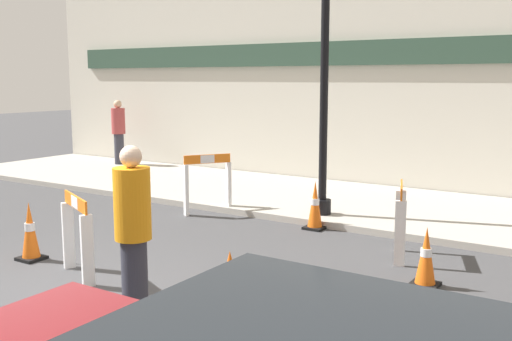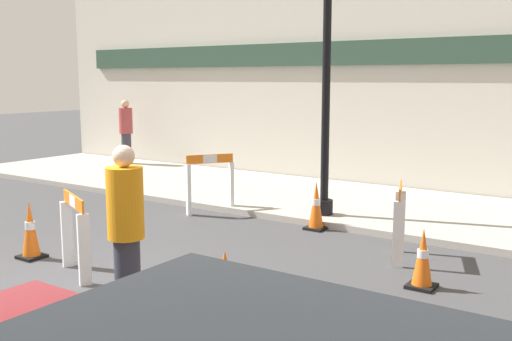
# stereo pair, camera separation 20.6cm
# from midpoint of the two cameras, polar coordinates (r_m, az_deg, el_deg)

# --- Properties ---
(ground_plane) EXTENTS (60.00, 60.00, 0.00)m
(ground_plane) POSITION_cam_midpoint_polar(r_m,az_deg,el_deg) (6.53, -20.89, -12.35)
(ground_plane) COLOR #424244
(sidewalk_slab) EXTENTS (18.00, 3.54, 0.11)m
(sidewalk_slab) POSITION_cam_midpoint_polar(r_m,az_deg,el_deg) (11.22, 5.80, -2.74)
(sidewalk_slab) COLOR #ADA89E
(sidewalk_slab) RESTS_ON ground_plane
(storefront_facade) EXTENTS (18.00, 0.22, 5.50)m
(storefront_facade) POSITION_cam_midpoint_polar(r_m,az_deg,el_deg) (12.67, 9.87, 10.77)
(storefront_facade) COLOR beige
(storefront_facade) RESTS_ON ground_plane
(streetlamp_post) EXTENTS (0.44, 0.44, 4.57)m
(streetlamp_post) POSITION_cam_midpoint_polar(r_m,az_deg,el_deg) (9.57, 5.98, 13.42)
(streetlamp_post) COLOR black
(streetlamp_post) RESTS_ON sidewalk_slab
(barricade_0) EXTENTS (0.82, 0.47, 0.96)m
(barricade_0) POSITION_cam_midpoint_polar(r_m,az_deg,el_deg) (7.26, -17.47, -5.72)
(barricade_0) COLOR white
(barricade_0) RESTS_ON ground_plane
(barricade_1) EXTENTS (0.37, 0.74, 0.97)m
(barricade_1) POSITION_cam_midpoint_polar(r_m,az_deg,el_deg) (7.83, 12.85, -4.53)
(barricade_1) COLOR white
(barricade_1) RESTS_ON ground_plane
(barricade_2) EXTENTS (0.57, 0.75, 1.02)m
(barricade_2) POSITION_cam_midpoint_polar(r_m,az_deg,el_deg) (10.17, -5.22, -1.10)
(barricade_2) COLOR white
(barricade_2) RESTS_ON ground_plane
(traffic_cone_0) EXTENTS (0.30, 0.30, 0.68)m
(traffic_cone_0) POSITION_cam_midpoint_polar(r_m,az_deg,el_deg) (6.90, 15.06, -8.04)
(traffic_cone_0) COLOR black
(traffic_cone_0) RESTS_ON ground_plane
(traffic_cone_1) EXTENTS (0.30, 0.30, 0.74)m
(traffic_cone_1) POSITION_cam_midpoint_polar(r_m,az_deg,el_deg) (9.17, 5.01, -3.38)
(traffic_cone_1) COLOR black
(traffic_cone_1) RESTS_ON ground_plane
(traffic_cone_2) EXTENTS (0.30, 0.30, 0.75)m
(traffic_cone_2) POSITION_cam_midpoint_polar(r_m,az_deg,el_deg) (8.16, -21.40, -5.47)
(traffic_cone_2) COLOR black
(traffic_cone_2) RESTS_ON ground_plane
(traffic_cone_3) EXTENTS (0.30, 0.30, 0.48)m
(traffic_cone_3) POSITION_cam_midpoint_polar(r_m,az_deg,el_deg) (6.47, -3.42, -9.79)
(traffic_cone_3) COLOR black
(traffic_cone_3) RESTS_ON ground_plane
(person_worker) EXTENTS (0.41, 0.41, 1.69)m
(person_worker) POSITION_cam_midpoint_polar(r_m,az_deg,el_deg) (5.71, -12.64, -5.44)
(person_worker) COLOR #33333D
(person_worker) RESTS_ON ground_plane
(person_pedestrian) EXTENTS (0.46, 0.46, 1.63)m
(person_pedestrian) POSITION_cam_midpoint_polar(r_m,az_deg,el_deg) (15.69, -13.33, 3.78)
(person_pedestrian) COLOR #33333D
(person_pedestrian) RESTS_ON sidewalk_slab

